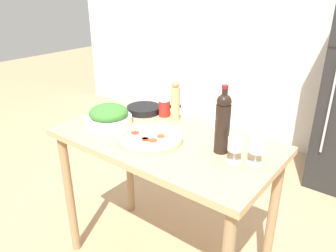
# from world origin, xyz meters

# --- Properties ---
(wall_back) EXTENTS (6.40, 0.08, 2.60)m
(wall_back) POSITION_xyz_m (-0.00, 2.19, 1.30)
(wall_back) COLOR silver
(wall_back) RESTS_ON ground_plane
(prep_counter) EXTENTS (1.27, 0.68, 0.93)m
(prep_counter) POSITION_xyz_m (0.00, 0.00, 0.80)
(prep_counter) COLOR tan
(prep_counter) RESTS_ON ground_plane
(wine_bottle) EXTENTS (0.07, 0.07, 0.35)m
(wine_bottle) POSITION_xyz_m (0.33, 0.05, 1.09)
(wine_bottle) COLOR black
(wine_bottle) RESTS_ON prep_counter
(wine_glass_near) EXTENTS (0.07, 0.07, 0.13)m
(wine_glass_near) POSITION_xyz_m (0.44, -0.01, 1.02)
(wine_glass_near) COLOR silver
(wine_glass_near) RESTS_ON prep_counter
(wine_glass_far) EXTENTS (0.07, 0.07, 0.13)m
(wine_glass_far) POSITION_xyz_m (0.53, 0.04, 1.02)
(wine_glass_far) COLOR silver
(wine_glass_far) RESTS_ON prep_counter
(pepper_mill) EXTENTS (0.06, 0.06, 0.26)m
(pepper_mill) POSITION_xyz_m (-0.11, 0.25, 1.05)
(pepper_mill) COLOR tan
(pepper_mill) RESTS_ON prep_counter
(salad_bowl) EXTENTS (0.28, 0.28, 0.12)m
(salad_bowl) POSITION_xyz_m (-0.40, -0.05, 0.98)
(salad_bowl) COLOR white
(salad_bowl) RESTS_ON prep_counter
(homemade_pizza) EXTENTS (0.35, 0.35, 0.03)m
(homemade_pizza) POSITION_xyz_m (-0.03, -0.08, 0.95)
(homemade_pizza) COLOR #DBC189
(homemade_pizza) RESTS_ON prep_counter
(salt_canister) EXTENTS (0.08, 0.08, 0.12)m
(salt_canister) POSITION_xyz_m (-0.21, 0.26, 0.99)
(salt_canister) COLOR #B2231E
(salt_canister) RESTS_ON prep_counter
(cast_iron_skillet) EXTENTS (0.30, 0.30, 0.04)m
(cast_iron_skillet) POSITION_xyz_m (-0.36, 0.23, 0.95)
(cast_iron_skillet) COLOR black
(cast_iron_skillet) RESTS_ON prep_counter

